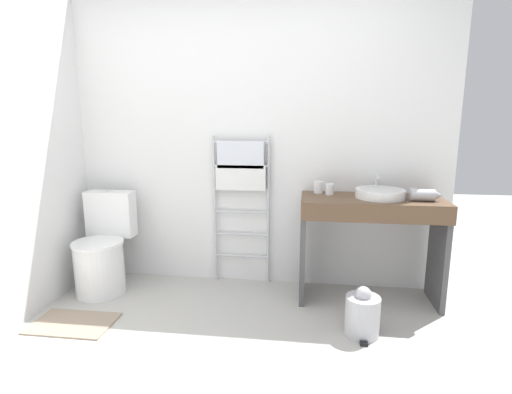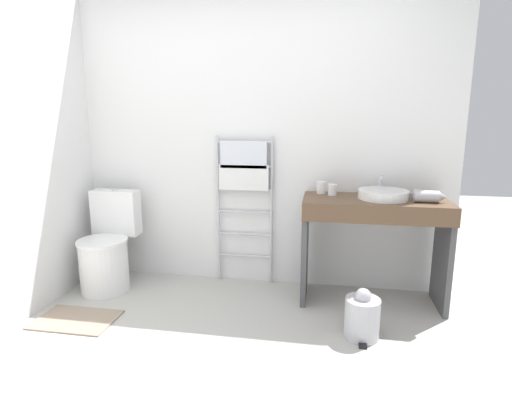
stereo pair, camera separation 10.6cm
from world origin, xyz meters
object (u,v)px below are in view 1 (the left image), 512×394
sink_basin (380,193)px  towel_radiator (241,178)px  cup_near_wall (318,187)px  trash_bin (362,314)px  cup_near_edge (330,189)px  toilet (103,253)px  hair_dryer (424,195)px

sink_basin → towel_radiator: bearing=170.0°
cup_near_wall → trash_bin: bearing=-66.9°
trash_bin → cup_near_edge: bearing=108.0°
toilet → cup_near_wall: (1.75, 0.24, 0.55)m
sink_basin → toilet: bearing=-177.2°
towel_radiator → trash_bin: size_ratio=3.73×
sink_basin → hair_dryer: (0.30, -0.07, 0.01)m
trash_bin → towel_radiator: bearing=141.2°
towel_radiator → cup_near_edge: bearing=-9.0°
toilet → cup_near_edge: bearing=5.9°
cup_near_wall → trash_bin: cup_near_wall is taller
sink_basin → hair_dryer: 0.31m
toilet → hair_dryer: 2.57m
hair_dryer → trash_bin: size_ratio=0.67×
sink_basin → hair_dryer: hair_dryer is taller
cup_near_edge → trash_bin: size_ratio=0.26×
cup_near_wall → hair_dryer: size_ratio=0.42×
toilet → sink_basin: bearing=2.8°
trash_bin → toilet: bearing=167.6°
towel_radiator → cup_near_wall: (0.64, -0.06, -0.05)m
cup_near_edge → hair_dryer: size_ratio=0.38×
towel_radiator → sink_basin: (1.10, -0.19, -0.06)m
trash_bin → cup_near_wall: bearing=113.1°
cup_near_edge → trash_bin: (0.21, -0.64, -0.72)m
sink_basin → trash_bin: 0.92m
towel_radiator → trash_bin: towel_radiator is taller
cup_near_wall → cup_near_edge: 0.10m
cup_near_wall → hair_dryer: 0.78m
sink_basin → cup_near_wall: bearing=164.1°
sink_basin → cup_near_edge: size_ratio=4.23×
toilet → towel_radiator: (1.11, 0.30, 0.60)m
hair_dryer → trash_bin: (-0.46, -0.49, -0.72)m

